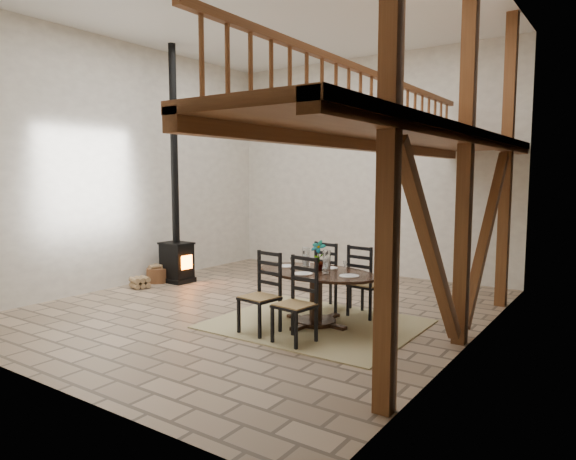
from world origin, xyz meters
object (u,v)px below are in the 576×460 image
Objects in this scene: wood_stove at (176,230)px; log_basket at (158,274)px; log_stack at (140,283)px; dining_table at (316,295)px.

log_basket is (-0.32, -0.26, -0.95)m from wood_stove.
wood_stove is 1.04m from log_basket.
log_stack is (-0.17, -0.87, -1.01)m from wood_stove.
dining_table is 5.03× the size of log_basket.
dining_table is 5.63× the size of log_stack.
wood_stove reaches higher than log_basket.
log_basket is (-4.46, 0.78, -0.30)m from dining_table.
dining_table is 4.33m from log_stack.
wood_stove reaches higher than dining_table.
dining_table is at bearing -2.36° from log_stack.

